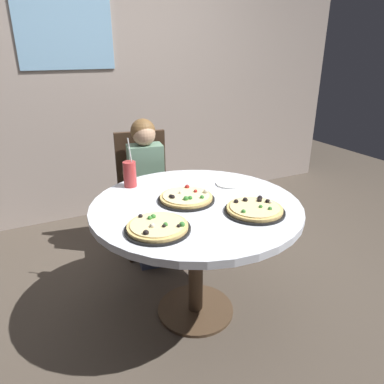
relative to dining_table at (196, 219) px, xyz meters
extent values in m
plane|color=#4C4238|center=(0.00, 0.00, -0.65)|extent=(8.00, 8.00, 0.00)
cube|color=#A8998E|center=(0.00, 1.80, 0.80)|extent=(5.20, 0.12, 2.90)
cube|color=#8CBFE5|center=(-0.34, 1.74, 1.07)|extent=(0.78, 0.02, 0.67)
cylinder|color=silver|center=(0.00, 0.00, 0.08)|extent=(1.18, 1.18, 0.04)
cylinder|color=#4C3826|center=(0.00, 0.00, -0.28)|extent=(0.09, 0.09, 0.69)
cylinder|color=#4C3826|center=(0.00, 0.00, -0.64)|extent=(0.48, 0.48, 0.02)
cube|color=#382619|center=(0.00, 0.86, -0.22)|extent=(0.46, 0.46, 0.04)
cube|color=#382619|center=(0.03, 1.04, 0.04)|extent=(0.40, 0.10, 0.52)
cylinder|color=#382619|center=(-0.19, 0.72, -0.44)|extent=(0.04, 0.04, 0.41)
cylinder|color=#382619|center=(0.14, 0.67, -0.44)|extent=(0.04, 0.04, 0.41)
cylinder|color=#382619|center=(-0.14, 1.06, -0.44)|extent=(0.04, 0.04, 0.41)
cylinder|color=#382619|center=(0.19, 1.00, -0.44)|extent=(0.04, 0.04, 0.41)
cube|color=#3F4766|center=(-0.02, 0.71, -0.42)|extent=(0.29, 0.35, 0.45)
cube|color=slate|center=(0.00, 0.84, 0.02)|extent=(0.28, 0.20, 0.44)
sphere|color=tan|center=(0.00, 0.84, 0.32)|extent=(0.17, 0.17, 0.17)
sphere|color=brown|center=(0.00, 0.86, 0.34)|extent=(0.18, 0.18, 0.18)
cylinder|color=black|center=(-0.31, -0.20, 0.11)|extent=(0.32, 0.32, 0.01)
cylinder|color=#D8B266|center=(-0.31, -0.20, 0.12)|extent=(0.29, 0.29, 0.02)
cylinder|color=beige|center=(-0.31, -0.20, 0.13)|extent=(0.26, 0.26, 0.01)
sphere|color=#387F33|center=(-0.30, -0.13, 0.14)|extent=(0.03, 0.03, 0.03)
sphere|color=black|center=(-0.23, -0.27, 0.14)|extent=(0.02, 0.02, 0.02)
sphere|color=black|center=(-0.29, -0.24, 0.14)|extent=(0.02, 0.02, 0.02)
sphere|color=#387F33|center=(-0.28, -0.23, 0.14)|extent=(0.02, 0.02, 0.02)
sphere|color=black|center=(-0.36, -0.09, 0.14)|extent=(0.02, 0.02, 0.02)
sphere|color=#387F33|center=(-0.32, -0.13, 0.14)|extent=(0.02, 0.02, 0.02)
sphere|color=beige|center=(-0.34, -0.22, 0.14)|extent=(0.03, 0.03, 0.03)
sphere|color=black|center=(-0.39, -0.27, 0.14)|extent=(0.03, 0.03, 0.03)
sphere|color=#387F33|center=(-0.21, -0.27, 0.14)|extent=(0.03, 0.03, 0.03)
cylinder|color=black|center=(0.22, -0.24, 0.11)|extent=(0.32, 0.32, 0.01)
cylinder|color=#D8B266|center=(0.22, -0.24, 0.12)|extent=(0.30, 0.30, 0.02)
cylinder|color=beige|center=(0.22, -0.24, 0.13)|extent=(0.26, 0.26, 0.01)
sphere|color=#387F33|center=(0.13, -0.28, 0.14)|extent=(0.02, 0.02, 0.02)
sphere|color=black|center=(0.32, -0.23, 0.14)|extent=(0.03, 0.03, 0.03)
sphere|color=black|center=(0.29, -0.20, 0.14)|extent=(0.03, 0.03, 0.03)
sphere|color=black|center=(0.31, -0.17, 0.14)|extent=(0.03, 0.03, 0.03)
sphere|color=#387F33|center=(0.24, -0.27, 0.14)|extent=(0.02, 0.02, 0.02)
sphere|color=black|center=(0.17, -0.15, 0.14)|extent=(0.03, 0.03, 0.03)
sphere|color=black|center=(0.22, -0.16, 0.14)|extent=(0.03, 0.03, 0.03)
sphere|color=beige|center=(0.33, -0.24, 0.14)|extent=(0.02, 0.02, 0.02)
sphere|color=#387F33|center=(0.27, -0.31, 0.14)|extent=(0.02, 0.02, 0.02)
cylinder|color=black|center=(-0.03, 0.06, 0.11)|extent=(0.33, 0.33, 0.01)
cylinder|color=#D8B266|center=(-0.03, 0.06, 0.12)|extent=(0.30, 0.30, 0.02)
cylinder|color=beige|center=(-0.03, 0.06, 0.13)|extent=(0.27, 0.27, 0.01)
sphere|color=#387F33|center=(-0.04, 0.00, 0.14)|extent=(0.03, 0.03, 0.03)
sphere|color=black|center=(-0.12, 0.05, 0.14)|extent=(0.03, 0.03, 0.03)
sphere|color=beige|center=(-0.05, 0.10, 0.14)|extent=(0.02, 0.02, 0.02)
sphere|color=#387F33|center=(0.03, -0.02, 0.14)|extent=(0.02, 0.02, 0.02)
sphere|color=beige|center=(0.08, 0.04, 0.14)|extent=(0.03, 0.03, 0.03)
sphere|color=black|center=(-0.12, 0.07, 0.14)|extent=(0.02, 0.02, 0.02)
sphere|color=#B2231E|center=(0.02, 0.16, 0.14)|extent=(0.03, 0.03, 0.03)
sphere|color=#B2231E|center=(0.04, 0.08, 0.14)|extent=(0.02, 0.02, 0.02)
sphere|color=#387F33|center=(-0.06, 0.00, 0.14)|extent=(0.03, 0.03, 0.03)
cylinder|color=#B73333|center=(-0.25, 0.42, 0.18)|extent=(0.08, 0.08, 0.16)
cylinder|color=white|center=(-0.24, 0.42, 0.30)|extent=(0.03, 0.03, 0.22)
cylinder|color=white|center=(0.33, 0.17, 0.11)|extent=(0.18, 0.18, 0.01)
camera|label=1|loc=(-0.83, -1.62, 0.91)|focal=33.19mm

